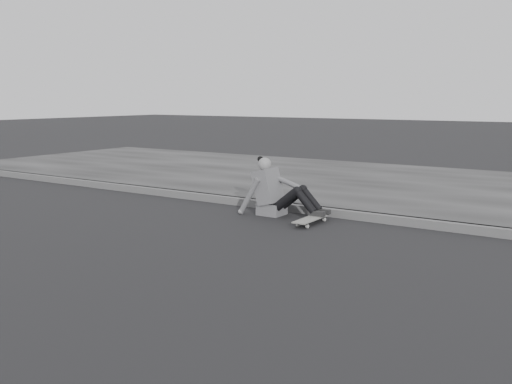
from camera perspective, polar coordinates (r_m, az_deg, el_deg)
ground at (r=5.67m, az=10.97°, el=-8.71°), size 80.00×80.00×0.00m
curb at (r=8.03m, az=17.96°, el=-3.18°), size 24.00×0.16×0.12m
sidewalk at (r=10.93m, az=22.12°, el=-0.16°), size 24.00×6.00×0.12m
skateboard at (r=8.00m, az=5.55°, el=-2.71°), size 0.20×0.78×0.09m
seated_woman at (r=8.51m, az=1.96°, el=0.04°), size 1.38×0.46×0.88m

